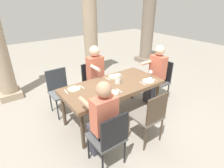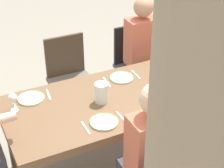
% 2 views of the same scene
% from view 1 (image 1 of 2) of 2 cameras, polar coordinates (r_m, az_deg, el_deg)
% --- Properties ---
extents(ground_plane, '(16.00, 16.00, 0.00)m').
position_cam_1_polar(ground_plane, '(3.73, 0.18, -10.63)').
color(ground_plane, gray).
extents(dining_table, '(1.86, 0.89, 0.75)m').
position_cam_1_polar(dining_table, '(3.37, 0.19, -1.21)').
color(dining_table, brown).
rests_on(dining_table, ground).
extents(chair_west_north, '(0.44, 0.44, 0.91)m').
position_cam_1_polar(chair_west_north, '(3.84, -16.10, -1.40)').
color(chair_west_north, '#5B5E61').
rests_on(chair_west_north, ground).
extents(chair_west_south, '(0.44, 0.44, 0.90)m').
position_cam_1_polar(chair_west_south, '(2.54, -0.82, -16.16)').
color(chair_west_south, '#4F4F50').
rests_on(chair_west_south, ground).
extents(chair_mid_north, '(0.44, 0.44, 0.87)m').
position_cam_1_polar(chair_mid_north, '(4.14, -5.99, 1.28)').
color(chair_mid_north, '#4F4F50').
rests_on(chair_mid_north, ground).
extents(chair_mid_south, '(0.44, 0.44, 0.93)m').
position_cam_1_polar(chair_mid_south, '(2.95, 11.85, -9.42)').
color(chair_mid_south, '#6A6158').
rests_on(chair_mid_south, ground).
extents(chair_head_east, '(0.44, 0.44, 0.92)m').
position_cam_1_polar(chair_head_east, '(4.30, 14.84, 1.76)').
color(chair_head_east, '#4F4F50').
rests_on(chair_head_east, ground).
extents(diner_woman_green, '(0.35, 0.49, 1.29)m').
position_cam_1_polar(diner_woman_green, '(2.54, -3.30, -11.15)').
color(diner_woman_green, '#3F3F4C').
rests_on(diner_woman_green, ground).
extents(diner_man_white, '(0.49, 0.35, 1.30)m').
position_cam_1_polar(diner_man_white, '(4.11, 13.44, 3.45)').
color(diner_man_white, '#3F3F4C').
rests_on(diner_man_white, ground).
extents(diner_guest_third, '(0.35, 0.50, 1.31)m').
position_cam_1_polar(diner_guest_third, '(3.91, -4.79, 3.10)').
color(diner_guest_third, '#3F3F4C').
rests_on(diner_guest_third, ground).
extents(stone_column_centre, '(0.51, 0.51, 2.98)m').
position_cam_1_polar(stone_column_centre, '(5.30, -6.87, 17.53)').
color(stone_column_centre, tan).
rests_on(stone_column_centre, ground).
extents(stone_column_far, '(0.57, 0.57, 2.73)m').
position_cam_1_polar(stone_column_far, '(6.75, 11.22, 17.98)').
color(stone_column_far, gray).
rests_on(stone_column_far, ground).
extents(plate_0, '(0.23, 0.23, 0.02)m').
position_cam_1_polar(plate_0, '(3.24, -11.85, -1.49)').
color(plate_0, silver).
rests_on(plate_0, dining_table).
extents(fork_0, '(0.03, 0.17, 0.01)m').
position_cam_1_polar(fork_0, '(3.19, -14.26, -2.30)').
color(fork_0, silver).
rests_on(fork_0, dining_table).
extents(spoon_0, '(0.03, 0.17, 0.01)m').
position_cam_1_polar(spoon_0, '(3.30, -9.50, -0.87)').
color(spoon_0, silver).
rests_on(spoon_0, dining_table).
extents(plate_1, '(0.22, 0.22, 0.02)m').
position_cam_1_polar(plate_1, '(3.05, 0.06, -2.73)').
color(plate_1, white).
rests_on(plate_1, dining_table).
extents(fork_1, '(0.03, 0.17, 0.01)m').
position_cam_1_polar(fork_1, '(2.98, -2.27, -3.65)').
color(fork_1, silver).
rests_on(fork_1, dining_table).
extents(spoon_1, '(0.03, 0.17, 0.01)m').
position_cam_1_polar(spoon_1, '(3.13, 2.27, -2.05)').
color(spoon_1, silver).
rests_on(spoon_1, dining_table).
extents(plate_2, '(0.22, 0.22, 0.02)m').
position_cam_1_polar(plate_2, '(3.66, 0.49, 2.36)').
color(plate_2, silver).
rests_on(plate_2, dining_table).
extents(fork_2, '(0.02, 0.17, 0.01)m').
position_cam_1_polar(fork_2, '(3.58, -1.44, 1.70)').
color(fork_2, silver).
rests_on(fork_2, dining_table).
extents(spoon_2, '(0.02, 0.17, 0.01)m').
position_cam_1_polar(spoon_2, '(3.74, 2.33, 2.82)').
color(spoon_2, silver).
rests_on(spoon_2, dining_table).
extents(plate_3, '(0.23, 0.23, 0.02)m').
position_cam_1_polar(plate_3, '(3.54, 11.30, 0.96)').
color(plate_3, white).
rests_on(plate_3, dining_table).
extents(wine_glass_3, '(0.08, 0.08, 0.16)m').
position_cam_1_polar(wine_glass_3, '(3.67, 12.05, 3.62)').
color(wine_glass_3, white).
rests_on(wine_glass_3, dining_table).
extents(fork_3, '(0.04, 0.17, 0.01)m').
position_cam_1_polar(fork_3, '(3.44, 9.58, 0.25)').
color(fork_3, silver).
rests_on(fork_3, dining_table).
extents(spoon_3, '(0.03, 0.17, 0.01)m').
position_cam_1_polar(spoon_3, '(3.64, 12.91, 1.46)').
color(spoon_3, silver).
rests_on(spoon_3, dining_table).
extents(water_pitcher, '(0.11, 0.11, 0.17)m').
position_cam_1_polar(water_pitcher, '(3.38, 1.84, 1.52)').
color(water_pitcher, white).
rests_on(water_pitcher, dining_table).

